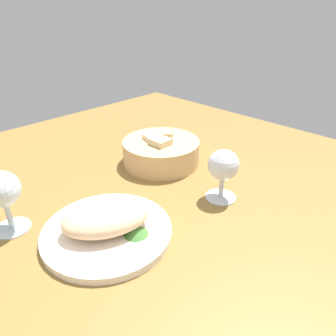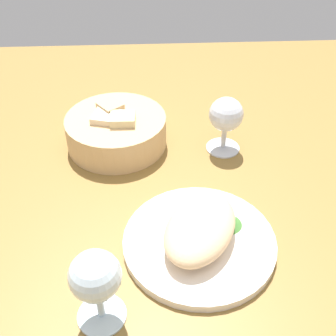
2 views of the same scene
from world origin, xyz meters
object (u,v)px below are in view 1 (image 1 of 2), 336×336
Objects in this scene: wine_glass_near at (223,168)px; wine_glass_far at (2,193)px; plate at (107,232)px; bread_basket at (161,151)px.

wine_glass_near is 41.52cm from wine_glass_far.
plate is 1.19× the size of bread_basket.
wine_glass_far is at bearing 149.00° from wine_glass_near.
plate is 26.20cm from wine_glass_near.
wine_glass_near is (-2.56, -20.89, 3.89)cm from bread_basket.
plate is at bearing 163.21° from wine_glass_near.
wine_glass_far is (-38.14, 0.48, 4.53)cm from bread_basket.
wine_glass_far is (-35.58, 21.38, 0.64)cm from wine_glass_near.
wine_glass_near reaches higher than bread_basket.
wine_glass_near is 0.94× the size of wine_glass_far.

